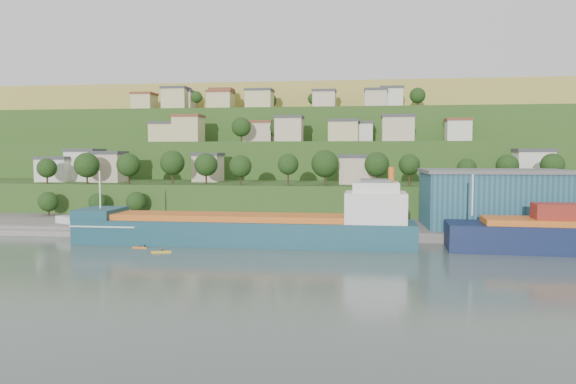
% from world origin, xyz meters
% --- Properties ---
extents(ground, '(500.00, 500.00, 0.00)m').
position_xyz_m(ground, '(0.00, 0.00, 0.00)').
color(ground, '#45544D').
rests_on(ground, ground).
extents(quay, '(220.00, 26.00, 4.00)m').
position_xyz_m(quay, '(20.00, 28.00, 0.00)').
color(quay, slate).
rests_on(quay, ground).
extents(pebble_beach, '(40.00, 18.00, 2.40)m').
position_xyz_m(pebble_beach, '(-55.00, 22.00, 0.00)').
color(pebble_beach, slate).
rests_on(pebble_beach, ground).
extents(hillside, '(360.00, 211.15, 96.00)m').
position_xyz_m(hillside, '(-0.04, 168.69, 0.09)').
color(hillside, '#284719').
rests_on(hillside, ground).
extents(cargo_ship_near, '(68.71, 11.13, 17.66)m').
position_xyz_m(cargo_ship_near, '(-1.08, 8.88, 2.82)').
color(cargo_ship_near, '#143D4C').
rests_on(cargo_ship_near, ground).
extents(warehouse, '(31.67, 20.11, 12.80)m').
position_xyz_m(warehouse, '(49.29, 27.48, 8.43)').
color(warehouse, navy).
rests_on(warehouse, quay).
extents(caravan, '(5.81, 4.28, 2.50)m').
position_xyz_m(caravan, '(-47.91, 20.40, 2.45)').
color(caravan, silver).
rests_on(caravan, pebble_beach).
extents(dinghy, '(3.74, 1.45, 0.74)m').
position_xyz_m(dinghy, '(-48.54, 19.65, 1.57)').
color(dinghy, silver).
rests_on(dinghy, pebble_beach).
extents(kayak_orange, '(2.92, 0.60, 0.73)m').
position_xyz_m(kayak_orange, '(-22.16, 1.44, 0.21)').
color(kayak_orange, orange).
rests_on(kayak_orange, ground).
extents(kayak_yellow, '(3.71, 1.57, 0.92)m').
position_xyz_m(kayak_yellow, '(-16.27, -2.64, 0.27)').
color(kayak_yellow, gold).
rests_on(kayak_yellow, ground).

